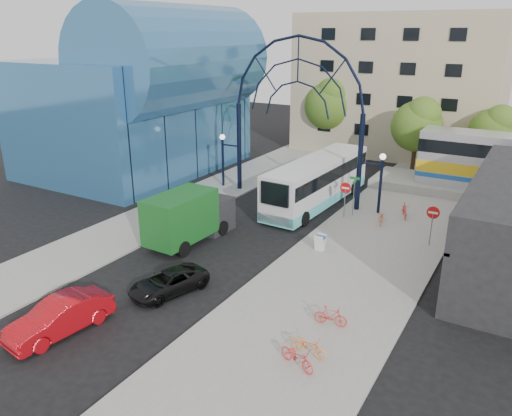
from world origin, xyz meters
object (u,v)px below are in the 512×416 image
Objects in this scene: gateway_arch at (297,86)px; street_name_sign at (354,188)px; red_sedan at (60,317)px; bike_near_b at (405,210)px; bike_far_c at (297,357)px; tree_north_b at (330,103)px; bike_far_b at (331,316)px; do_not_enter_sign at (433,216)px; black_suv at (169,282)px; bike_far_a at (308,345)px; city_bus at (318,181)px; green_truck at (190,216)px; sandwich_board at (320,241)px; tree_north_a at (418,124)px; stop_sign at (345,191)px; bike_near_a at (381,217)px; tree_north_c at (495,130)px.

street_name_sign is (5.20, -1.40, -6.43)m from gateway_arch.
street_name_sign is 0.61× the size of red_sedan.
red_sedan is at bearing -135.27° from bike_near_b.
red_sedan reaches higher than bike_far_c.
bike_far_b is at bearing -67.18° from tree_north_b.
street_name_sign is 19.81m from tree_north_b.
bike_far_b is at bearing -99.43° from do_not_enter_sign.
black_suv is at bearing -136.46° from bike_near_b.
do_not_enter_sign reaches higher than bike_far_a.
green_truck is at bearing -108.00° from city_bus.
green_truck is at bearing -128.43° from street_name_sign.
green_truck is (-3.90, -10.42, -0.16)m from city_bus.
sandwich_board is (0.40, -6.62, -1.39)m from street_name_sign.
gateway_arch is at bearing 160.01° from do_not_enter_sign.
tree_north_b is at bearing 158.20° from tree_north_a.
gateway_arch is at bearing 95.89° from red_sedan.
tree_north_a reaches higher than bike_near_b.
bike_far_a is (4.38, -15.48, -1.45)m from stop_sign.
green_truck is at bearing -162.11° from sandwich_board.
stop_sign reaches higher than bike_far_c.
bike_near_a is 13.28m from bike_far_b.
bike_near_a is at bearing -1.06° from bike_far_b.
stop_sign is at bearing 91.90° from black_suv.
red_sedan is at bearing -110.05° from tree_north_c.
bike_far_b is at bearing -58.70° from gateway_arch.
bike_near_a is at bearing 82.75° from black_suv.
sandwich_board is 26.15m from tree_north_b.
tree_north_a is (6.12, 11.93, -3.95)m from gateway_arch.
green_truck is 4.37× the size of bike_far_b.
gateway_arch reaches higher than city_bus.
tree_north_b is 4.76× the size of bike_near_a.
black_suv is 2.42× the size of bike_near_a.
bike_far_a is (7.29, -17.42, -1.24)m from city_bus.
bike_near_b is (8.44, 0.00, -7.91)m from gateway_arch.
do_not_enter_sign reaches higher than sandwich_board.
bike_near_a is (-4.72, -15.83, -3.71)m from tree_north_c.
sandwich_board is at bearing -68.41° from tree_north_b.
stop_sign is 1.01× the size of do_not_enter_sign.
red_sedan is at bearing -106.01° from stop_sign.
bike_far_a is at bearing -84.06° from tree_north_a.
bike_far_a is at bearing 8.01° from black_suv.
do_not_enter_sign is 16.86m from tree_north_a.
sandwich_board reaches higher than bike_far_c.
stop_sign is 20.18m from tree_north_b.
stop_sign reaches higher than bike_far_b.
do_not_enter_sign is 25.09m from tree_north_b.
street_name_sign is 0.35× the size of tree_north_b.
bike_near_a is 0.98× the size of bike_far_c.
stop_sign is 1.49× the size of bike_near_a.
gateway_arch is 16.72m from tree_north_b.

